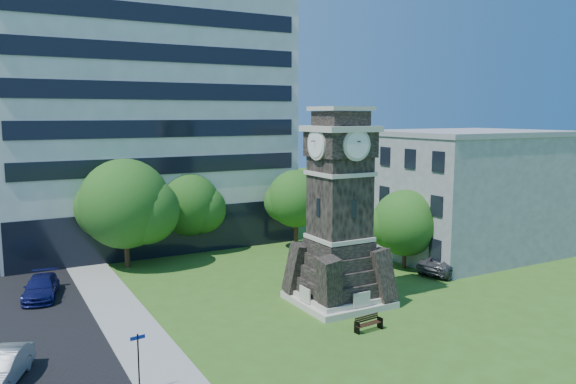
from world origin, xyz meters
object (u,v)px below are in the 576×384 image
clock_tower (339,220)px  car_street_north (41,287)px  car_east_lot (448,262)px  park_bench (368,323)px  street_sign (138,357)px  car_street_mid (0,369)px

clock_tower → car_street_north: 19.69m
car_street_north → car_east_lot: 28.57m
car_street_north → car_east_lot: (27.35, -8.28, 0.07)m
park_bench → street_sign: bearing=179.3°
car_east_lot → park_bench: car_east_lot is taller
car_street_north → park_bench: size_ratio=2.86×
car_street_north → park_bench: bearing=-32.0°
clock_tower → park_bench: bearing=-104.3°
car_east_lot → park_bench: bearing=99.9°
clock_tower → park_bench: (-1.19, -4.67, -4.83)m
car_east_lot → park_bench: 13.78m
car_street_mid → car_east_lot: car_east_lot is taller
car_street_north → car_east_lot: size_ratio=0.87×
clock_tower → street_sign: bearing=-157.8°
street_sign → car_east_lot: bearing=9.5°
clock_tower → car_street_north: (-16.33, 9.99, -4.59)m
car_street_mid → park_bench: car_street_mid is taller
car_street_north → park_bench: 21.08m
car_street_mid → street_sign: street_sign is taller
car_street_mid → park_bench: (17.86, -2.75, -0.28)m
clock_tower → car_street_mid: clock_tower is taller
park_bench → street_sign: 12.83m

